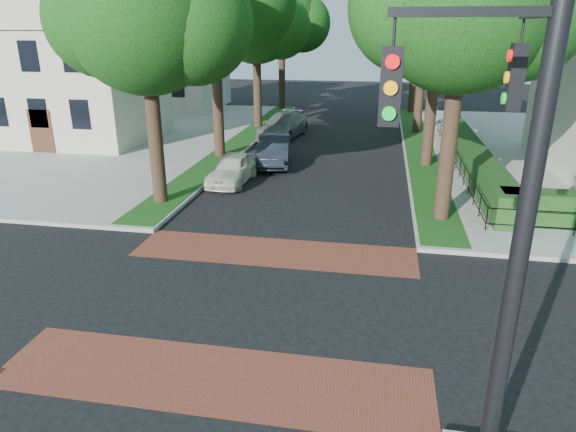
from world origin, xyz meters
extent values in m
plane|color=black|center=(0.00, 0.00, 0.00)|extent=(120.00, 120.00, 0.00)
cube|color=gray|center=(-19.50, 19.00, 0.07)|extent=(30.00, 30.00, 0.15)
cube|color=brown|center=(0.00, 3.20, 0.01)|extent=(9.00, 2.20, 0.01)
cube|color=brown|center=(0.00, -3.20, 0.01)|extent=(9.00, 2.20, 0.01)
cube|color=#154112|center=(5.40, 19.10, 0.16)|extent=(1.60, 29.80, 0.02)
cube|color=#154112|center=(-5.40, 19.10, 0.16)|extent=(1.60, 29.80, 0.02)
cylinder|color=black|center=(5.50, 7.00, 3.83)|extent=(0.56, 0.56, 7.35)
sphere|color=black|center=(7.21, 7.30, 7.31)|extent=(4.65, 4.65, 4.65)
sphere|color=black|center=(3.95, 6.80, 7.41)|extent=(4.34, 4.34, 4.34)
cylinder|color=black|center=(5.50, 15.00, 4.00)|extent=(0.56, 0.56, 7.70)
sphere|color=black|center=(7.31, 15.30, 7.67)|extent=(4.95, 4.95, 4.95)
sphere|color=black|center=(3.85, 14.80, 7.77)|extent=(4.62, 4.62, 4.62)
cylinder|color=black|center=(5.50, 24.00, 3.47)|extent=(0.56, 0.56, 6.65)
sphere|color=black|center=(5.50, 24.00, 6.99)|extent=(5.80, 5.80, 5.80)
sphere|color=black|center=(7.09, 24.30, 6.59)|extent=(4.35, 4.35, 4.35)
sphere|color=black|center=(4.05, 23.80, 6.69)|extent=(4.06, 4.06, 4.06)
sphere|color=black|center=(5.60, 25.45, 7.49)|extent=(3.77, 3.77, 3.77)
cylinder|color=black|center=(5.50, 33.00, 3.65)|extent=(0.56, 0.56, 7.00)
sphere|color=black|center=(5.50, 33.00, 7.35)|extent=(6.00, 6.00, 6.00)
sphere|color=black|center=(7.15, 33.30, 6.95)|extent=(4.50, 4.50, 4.50)
sphere|color=black|center=(4.00, 32.80, 7.05)|extent=(4.20, 4.20, 4.20)
sphere|color=black|center=(5.60, 34.50, 7.85)|extent=(3.90, 3.90, 3.90)
cylinder|color=black|center=(-5.50, 7.00, 3.65)|extent=(0.56, 0.56, 7.00)
sphere|color=black|center=(-5.50, 7.00, 7.35)|extent=(6.00, 6.00, 6.00)
sphere|color=black|center=(-3.85, 7.30, 6.95)|extent=(4.50, 4.50, 4.50)
sphere|color=black|center=(-7.00, 6.80, 7.05)|extent=(4.20, 4.20, 4.20)
cylinder|color=black|center=(-5.50, 15.00, 4.17)|extent=(0.56, 0.56, 8.05)
sphere|color=black|center=(-3.74, 15.30, 8.03)|extent=(4.80, 4.80, 4.80)
cylinder|color=black|center=(-5.50, 24.00, 3.58)|extent=(0.56, 0.56, 6.86)
sphere|color=black|center=(-5.50, 24.00, 7.21)|extent=(5.60, 5.60, 5.60)
sphere|color=black|center=(-3.96, 24.30, 6.81)|extent=(4.20, 4.20, 4.20)
sphere|color=black|center=(-6.90, 23.80, 6.91)|extent=(3.92, 3.92, 3.92)
sphere|color=black|center=(-5.40, 25.40, 7.71)|extent=(3.64, 3.64, 3.64)
cylinder|color=black|center=(-5.50, 33.00, 3.72)|extent=(0.56, 0.56, 7.14)
sphere|color=black|center=(-5.50, 33.00, 7.49)|extent=(6.20, 6.20, 6.20)
sphere|color=black|center=(-3.79, 33.30, 7.09)|extent=(4.65, 4.65, 4.65)
sphere|color=black|center=(-7.05, 32.80, 7.19)|extent=(4.34, 4.34, 4.34)
sphere|color=black|center=(-5.40, 34.55, 7.99)|extent=(4.03, 4.03, 4.03)
cube|color=#164117|center=(7.70, 15.00, 0.75)|extent=(1.00, 18.00, 1.20)
cube|color=beige|center=(-15.50, 18.00, 3.40)|extent=(9.00, 8.00, 6.50)
cube|color=silver|center=(-15.50, 32.00, 3.40)|extent=(9.00, 8.00, 6.50)
cube|color=brown|center=(-12.80, 30.40, 8.47)|extent=(0.80, 0.80, 3.64)
cylinder|color=black|center=(5.10, -4.60, 4.15)|extent=(0.26, 0.26, 8.00)
cube|color=black|center=(4.10, -4.60, 6.95)|extent=(2.00, 0.12, 0.12)
cube|color=black|center=(5.10, -3.70, 6.95)|extent=(0.12, 1.80, 0.12)
cube|color=black|center=(3.20, -4.60, 6.05)|extent=(0.28, 0.22, 1.00)
cylinder|color=red|center=(3.20, -4.73, 6.37)|extent=(0.18, 0.05, 0.18)
cylinder|color=orange|center=(3.20, -4.73, 6.05)|extent=(0.18, 0.05, 0.18)
cylinder|color=#0CB226|center=(3.20, -4.73, 5.73)|extent=(0.18, 0.05, 0.18)
cube|color=black|center=(5.10, -2.90, 6.05)|extent=(0.22, 0.28, 1.00)
cylinder|color=red|center=(4.97, -2.90, 6.37)|extent=(0.05, 0.18, 0.18)
cylinder|color=orange|center=(4.97, -2.90, 6.05)|extent=(0.05, 0.18, 0.18)
cylinder|color=#0CB226|center=(4.97, -2.90, 5.73)|extent=(0.05, 0.18, 0.18)
imported|color=silver|center=(-3.51, 10.51, 0.68)|extent=(1.72, 4.05, 1.36)
imported|color=black|center=(-2.30, 14.18, 0.75)|extent=(2.28, 4.73, 1.50)
imported|color=slate|center=(-3.16, 21.32, 0.77)|extent=(3.04, 5.61, 1.54)
camera|label=1|loc=(3.11, -11.52, 6.77)|focal=32.00mm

